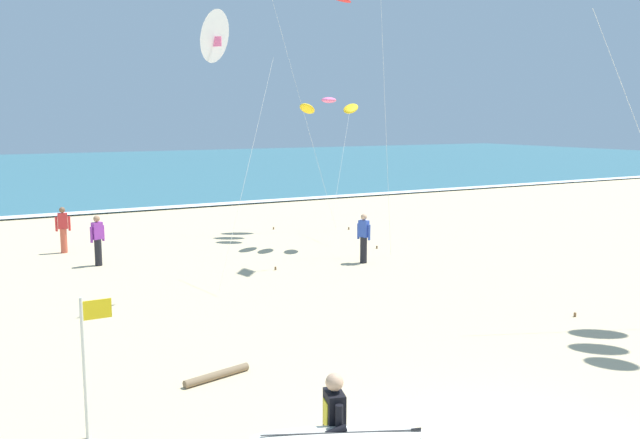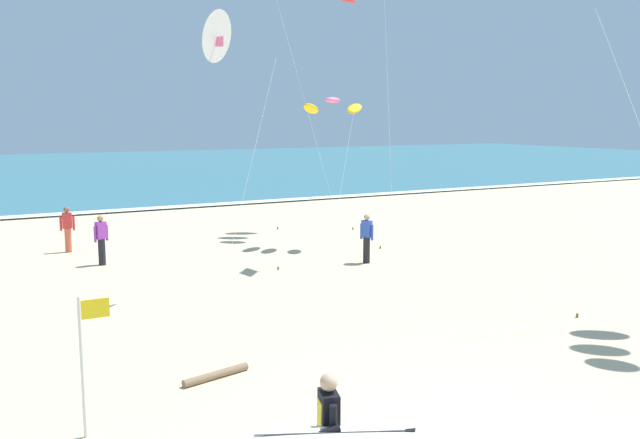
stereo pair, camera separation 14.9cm
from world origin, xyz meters
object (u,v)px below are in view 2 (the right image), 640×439
bystander_purple_top (101,240)px  surfer_lead (332,434)px  bystander_red_top (68,229)px  kite_arc_rose_high (333,106)px  driftwood_log (216,375)px  bystander_blue_top (367,238)px  lifeguard_flag (85,353)px  kite_delta_ivory_far (215,37)px

bystander_purple_top → surfer_lead: bearing=-91.4°
bystander_purple_top → bystander_red_top: 2.76m
surfer_lead → kite_arc_rose_high: 17.50m
kite_arc_rose_high → driftwood_log: 13.87m
bystander_blue_top → driftwood_log: (-7.58, -6.98, -0.74)m
surfer_lead → kite_arc_rose_high: (8.39, 14.84, 3.97)m
driftwood_log → bystander_purple_top: bearing=89.6°
lifeguard_flag → driftwood_log: size_ratio=1.60×
kite_arc_rose_high → bystander_purple_top: bearing=175.9°
surfer_lead → kite_delta_ivory_far: size_ratio=0.29×
kite_arc_rose_high → bystander_purple_top: kite_arc_rose_high is taller
kite_delta_ivory_far → lifeguard_flag: size_ratio=3.45×
driftwood_log → kite_delta_ivory_far: bearing=68.9°
kite_delta_ivory_far → bystander_blue_top: 8.14m
kite_delta_ivory_far → bystander_red_top: (-2.59, 8.05, -5.76)m
kite_arc_rose_high → bystander_purple_top: size_ratio=3.35×
lifeguard_flag → driftwood_log: bearing=27.4°
surfer_lead → kite_arc_rose_high: kite_arc_rose_high is taller
kite_arc_rose_high → bystander_blue_top: 5.27m
lifeguard_flag → driftwood_log: (2.38, 1.23, -1.20)m
bystander_blue_top → lifeguard_flag: size_ratio=0.76×
bystander_red_top → lifeguard_flag: 14.74m
kite_delta_ivory_far → kite_arc_rose_high: size_ratio=1.36×
bystander_blue_top → bystander_red_top: size_ratio=1.00×
surfer_lead → bystander_blue_top: 14.10m
surfer_lead → bystander_red_top: size_ratio=1.34×
kite_arc_rose_high → surfer_lead: bearing=-119.5°
kite_arc_rose_high → lifeguard_flag: bearing=-132.7°
kite_arc_rose_high → bystander_purple_top: (-8.01, 0.57, -4.20)m
surfer_lead → bystander_purple_top: size_ratio=1.34×
kite_delta_ivory_far → driftwood_log: bearing=-111.1°
kite_arc_rose_high → lifeguard_flag: 15.89m
kite_arc_rose_high → kite_delta_ivory_far: bearing=-141.6°
kite_delta_ivory_far → surfer_lead: bearing=-103.2°
lifeguard_flag → bystander_red_top: bearing=82.8°
surfer_lead → lifeguard_flag: (-2.08, 3.48, 0.22)m
kite_delta_ivory_far → bystander_red_top: bearing=107.8°
kite_delta_ivory_far → bystander_blue_top: size_ratio=4.56×
driftwood_log → bystander_blue_top: bearing=42.6°
kite_arc_rose_high → lifeguard_flag: kite_arc_rose_high is taller
bystander_blue_top → kite_delta_ivory_far: bearing=-163.4°
surfer_lead → kite_delta_ivory_far: 11.71m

